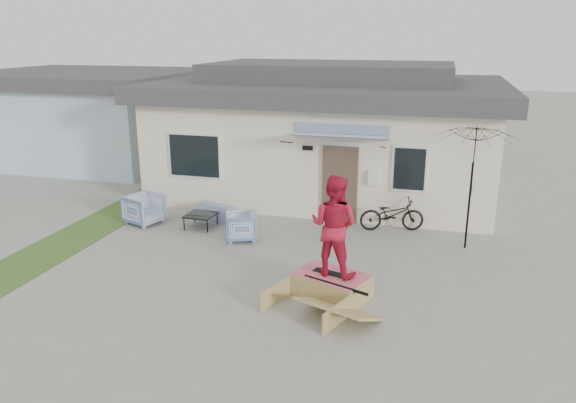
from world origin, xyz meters
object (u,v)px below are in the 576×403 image
(skate_ramp, at_px, (331,286))
(loveseat, at_px, (225,208))
(bicycle, at_px, (392,211))
(coffee_table, at_px, (201,221))
(armchair_right, at_px, (241,225))
(skater, at_px, (334,224))
(skateboard, at_px, (333,273))
(armchair_left, at_px, (145,208))
(patio_umbrella, at_px, (472,177))

(skate_ramp, bearing_deg, loveseat, 155.00)
(skate_ramp, bearing_deg, bicycle, 100.37)
(coffee_table, height_order, bicycle, bicycle)
(armchair_right, bearing_deg, coffee_table, -133.50)
(skater, bearing_deg, bicycle, -87.75)
(loveseat, bearing_deg, skateboard, 154.45)
(coffee_table, xyz_separation_m, skate_ramp, (4.12, -3.05, 0.04))
(armchair_right, distance_m, skate_ramp, 3.72)
(loveseat, distance_m, armchair_left, 2.16)
(armchair_right, relative_size, patio_umbrella, 0.35)
(coffee_table, bearing_deg, loveseat, 63.58)
(patio_umbrella, height_order, skate_ramp, patio_umbrella)
(coffee_table, distance_m, skate_ramp, 5.13)
(armchair_right, xyz_separation_m, skateboard, (2.79, -2.44, 0.10))
(armchair_left, relative_size, patio_umbrella, 0.40)
(loveseat, height_order, patio_umbrella, patio_umbrella)
(armchair_left, height_order, bicycle, bicycle)
(loveseat, relative_size, bicycle, 1.01)
(skate_ramp, bearing_deg, patio_umbrella, 73.32)
(patio_umbrella, distance_m, skate_ramp, 4.53)
(bicycle, distance_m, skateboard, 4.20)
(armchair_right, height_order, patio_umbrella, patio_umbrella)
(skate_ramp, relative_size, skater, 0.92)
(loveseat, relative_size, skater, 0.85)
(armchair_right, xyz_separation_m, coffee_table, (-1.35, 0.57, -0.20))
(bicycle, height_order, skate_ramp, bicycle)
(armchair_right, relative_size, bicycle, 0.46)
(coffee_table, relative_size, patio_umbrella, 0.33)
(armchair_left, relative_size, coffee_table, 1.21)
(bicycle, bearing_deg, armchair_right, 100.09)
(patio_umbrella, xyz_separation_m, skateboard, (-2.58, -3.35, -1.27))
(armchair_left, bearing_deg, skater, -97.01)
(bicycle, xyz_separation_m, skater, (-0.75, -4.13, 0.95))
(skate_ramp, height_order, skateboard, skateboard)
(bicycle, bearing_deg, skater, 154.23)
(loveseat, height_order, bicycle, bicycle)
(armchair_right, xyz_separation_m, skater, (2.79, -2.44, 1.10))
(patio_umbrella, bearing_deg, coffee_table, -177.11)
(patio_umbrella, bearing_deg, bicycle, 156.80)
(armchair_right, distance_m, skateboard, 3.70)
(coffee_table, xyz_separation_m, bicycle, (4.88, 1.12, 0.35))
(patio_umbrella, height_order, skater, skater)
(armchair_right, bearing_deg, armchair_left, -119.56)
(bicycle, bearing_deg, loveseat, 78.87)
(armchair_left, relative_size, skateboard, 1.09)
(skate_ramp, xyz_separation_m, skater, (0.02, 0.04, 1.26))
(patio_umbrella, relative_size, skate_ramp, 1.21)
(armchair_left, xyz_separation_m, skate_ramp, (5.70, -2.94, -0.22))
(armchair_left, xyz_separation_m, armchair_right, (2.93, -0.46, -0.06))
(skater, bearing_deg, skateboard, -0.00)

